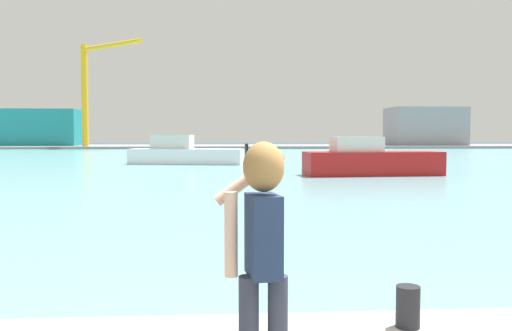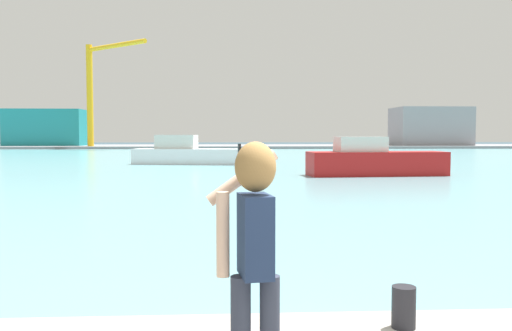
% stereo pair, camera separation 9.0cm
% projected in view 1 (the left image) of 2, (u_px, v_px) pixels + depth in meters
% --- Properties ---
extents(ground_plane, '(220.00, 220.00, 0.00)m').
position_uv_depth(ground_plane, '(234.00, 158.00, 53.26)').
color(ground_plane, '#334751').
extents(harbor_water, '(140.00, 100.00, 0.02)m').
position_uv_depth(harbor_water, '(234.00, 157.00, 55.25)').
color(harbor_water, '#6BA8B2').
rests_on(harbor_water, ground_plane).
extents(far_shore_dock, '(140.00, 20.00, 0.42)m').
position_uv_depth(far_shore_dock, '(228.00, 146.00, 95.09)').
color(far_shore_dock, gray).
rests_on(far_shore_dock, ground_plane).
extents(person_photographer, '(0.53, 0.55, 1.74)m').
position_uv_depth(person_photographer, '(262.00, 240.00, 3.64)').
color(person_photographer, '#2D3342').
rests_on(person_photographer, quay_promenade).
extents(harbor_bollard, '(0.22, 0.22, 0.39)m').
position_uv_depth(harbor_bollard, '(408.00, 307.00, 4.96)').
color(harbor_bollard, black).
rests_on(harbor_bollard, quay_promenade).
extents(boat_moored, '(8.85, 3.75, 2.23)m').
position_uv_depth(boat_moored, '(184.00, 154.00, 40.80)').
color(boat_moored, white).
rests_on(boat_moored, harbor_water).
extents(boat_moored_2, '(7.66, 2.70, 2.13)m').
position_uv_depth(boat_moored_2, '(370.00, 161.00, 29.53)').
color(boat_moored_2, '#B21919').
rests_on(boat_moored_2, harbor_water).
extents(warehouse_left, '(12.90, 9.86, 6.22)m').
position_uv_depth(warehouse_left, '(44.00, 128.00, 93.65)').
color(warehouse_left, teal).
rests_on(warehouse_left, far_shore_dock).
extents(warehouse_right, '(12.62, 8.50, 6.67)m').
position_uv_depth(warehouse_right, '(425.00, 126.00, 95.06)').
color(warehouse_right, gray).
rests_on(warehouse_right, far_shore_dock).
extents(port_crane, '(10.92, 9.57, 16.22)m').
position_uv_depth(port_crane, '(92.00, 82.00, 84.26)').
color(port_crane, yellow).
rests_on(port_crane, far_shore_dock).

